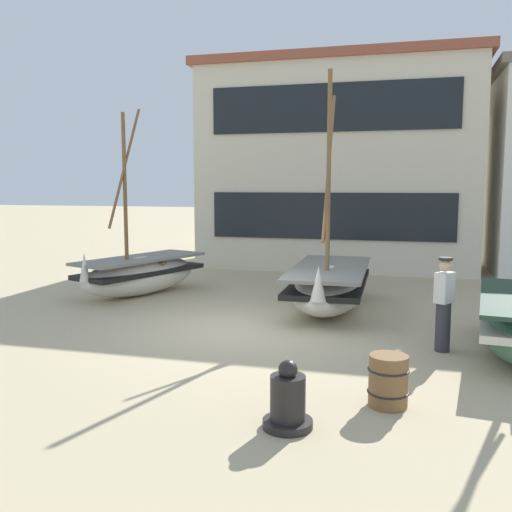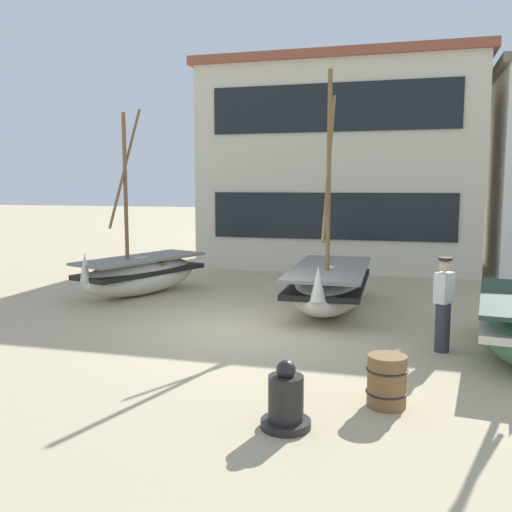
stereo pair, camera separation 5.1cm
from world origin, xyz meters
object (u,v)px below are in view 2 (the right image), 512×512
at_px(fisherman_by_hull, 443,305).
at_px(harbor_building_main, 343,166).
at_px(fishing_boat_near_left, 141,273).
at_px(wooden_barrel, 387,381).
at_px(fishing_boat_centre_large, 330,286).
at_px(capstan_winch, 286,402).

bearing_deg(fisherman_by_hull, harbor_building_main, 105.45).
distance_m(fishing_boat_near_left, harbor_building_main, 9.75).
distance_m(fishing_boat_near_left, wooden_barrel, 9.20).
bearing_deg(wooden_barrel, harbor_building_main, 99.32).
height_order(fishing_boat_near_left, wooden_barrel, fishing_boat_near_left).
distance_m(fishing_boat_centre_large, fisherman_by_hull, 3.77).
bearing_deg(capstan_winch, fisherman_by_hull, 62.84).
bearing_deg(harbor_building_main, fishing_boat_centre_large, -84.89).
bearing_deg(wooden_barrel, fisherman_by_hull, 73.71).
xyz_separation_m(fishing_boat_near_left, harbor_building_main, (4.40, 8.14, 3.08)).
bearing_deg(fishing_boat_centre_large, fishing_boat_near_left, 174.24).
height_order(fishing_boat_near_left, fishing_boat_centre_large, fishing_boat_centre_large).
relative_size(fishing_boat_near_left, fishing_boat_centre_large, 0.90).
height_order(fishing_boat_centre_large, fisherman_by_hull, fishing_boat_centre_large).
xyz_separation_m(fishing_boat_near_left, wooden_barrel, (6.76, -6.24, -0.22)).
height_order(fisherman_by_hull, harbor_building_main, harbor_building_main).
height_order(fishing_boat_near_left, capstan_winch, fishing_boat_near_left).
xyz_separation_m(fisherman_by_hull, capstan_winch, (-1.98, -3.86, -0.51)).
xyz_separation_m(fisherman_by_hull, wooden_barrel, (-0.83, -2.84, -0.48)).
relative_size(wooden_barrel, harbor_building_main, 0.07).
xyz_separation_m(fishing_boat_near_left, capstan_winch, (5.61, -7.26, -0.25)).
xyz_separation_m(fishing_boat_centre_large, harbor_building_main, (-0.77, 8.66, 3.07)).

